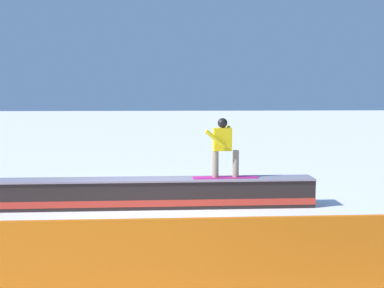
% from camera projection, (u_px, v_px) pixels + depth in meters
% --- Properties ---
extents(ground_plane, '(120.00, 120.00, 0.00)m').
position_uv_depth(ground_plane, '(153.00, 207.00, 9.88)').
color(ground_plane, white).
extents(grind_box, '(7.24, 0.60, 0.66)m').
position_uv_depth(grind_box, '(153.00, 194.00, 9.85)').
color(grind_box, black).
rests_on(grind_box, ground_plane).
extents(snowboarder, '(1.48, 0.44, 1.34)m').
position_uv_depth(snowboarder, '(223.00, 146.00, 9.82)').
color(snowboarder, '#CA1C83').
rests_on(snowboarder, grind_box).
extents(safety_fence, '(12.74, 0.09, 1.14)m').
position_uv_depth(safety_fence, '(140.00, 268.00, 4.96)').
color(safety_fence, orange).
rests_on(safety_fence, ground_plane).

